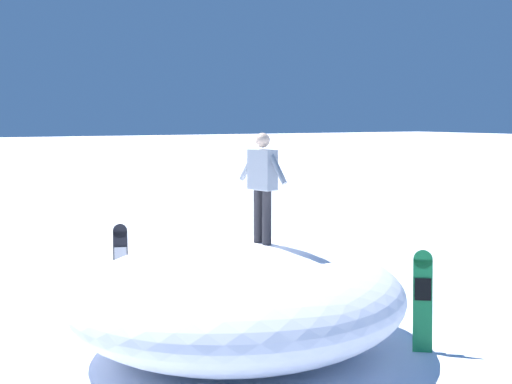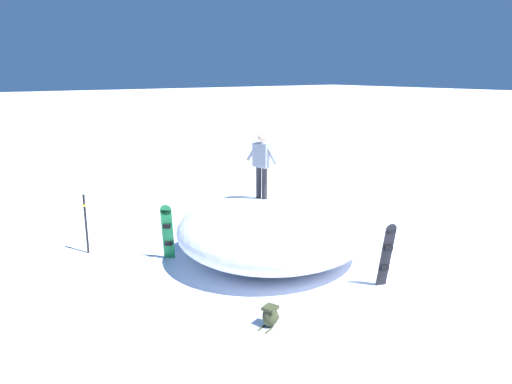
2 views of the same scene
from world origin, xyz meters
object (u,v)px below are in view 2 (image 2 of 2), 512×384
object	(u,v)px
backpack_near	(271,316)
trail_marker_pole	(86,223)
snowboard_primary_upright	(167,231)
snowboard_secondary_upright	(387,254)
snowboarder_standing	(262,161)

from	to	relation	value
backpack_near	trail_marker_pole	size ratio (longest dim) A/B	0.33
snowboard_primary_upright	trail_marker_pole	size ratio (longest dim) A/B	0.93
snowboard_primary_upright	trail_marker_pole	distance (m)	2.36
snowboard_primary_upright	snowboard_secondary_upright	xyz separation A→B (m)	(4.53, 3.28, 0.02)
snowboard_primary_upright	snowboard_secondary_upright	world-z (taller)	snowboard_secondary_upright
trail_marker_pole	backpack_near	bearing A→B (deg)	15.21
snowboarder_standing	snowboard_secondary_upright	bearing A→B (deg)	20.33
snowboard_secondary_upright	backpack_near	world-z (taller)	snowboard_secondary_upright
snowboard_primary_upright	trail_marker_pole	xyz separation A→B (m)	(-1.76, -1.58, 0.08)
backpack_near	snowboard_secondary_upright	bearing A→B (deg)	86.68
snowboarder_standing	snowboard_secondary_upright	size ratio (longest dim) A/B	1.06
snowboard_secondary_upright	trail_marker_pole	bearing A→B (deg)	-142.35
snowboarder_standing	snowboard_secondary_upright	world-z (taller)	snowboarder_standing
snowboarder_standing	snowboard_secondary_upright	distance (m)	3.86
snowboarder_standing	backpack_near	xyz separation A→B (m)	(3.01, -2.01, -2.42)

